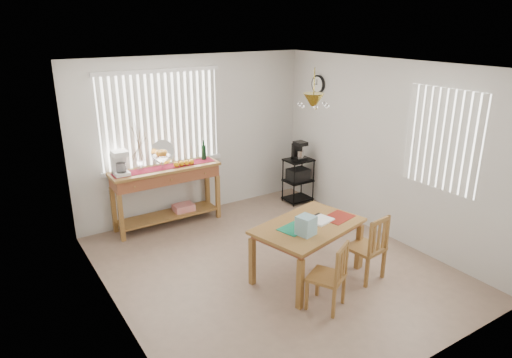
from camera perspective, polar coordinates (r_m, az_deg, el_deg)
ground at (r=6.16m, az=2.02°, el=-10.91°), size 4.00×4.50×0.01m
room_shell at (r=5.53m, az=2.16°, el=4.57°), size 4.20×4.70×2.70m
sideboard at (r=7.21m, az=-11.08°, el=-0.35°), size 1.70×0.48×0.95m
sideboard_items at (r=7.02m, az=-13.33°, el=2.28°), size 1.61×0.41×0.73m
wire_cart at (r=8.11m, az=5.28°, el=0.35°), size 0.46×0.37×0.79m
cart_items at (r=7.98m, az=5.35°, el=3.52°), size 0.19×0.22×0.33m
dining_table at (r=5.70m, az=6.53°, el=-6.43°), size 1.50×1.15×0.71m
table_items at (r=5.47m, az=6.72°, el=-5.63°), size 1.10×0.50×0.23m
chair_left at (r=5.24m, az=9.16°, el=-11.96°), size 0.50×0.50×0.81m
chair_right at (r=5.87m, az=13.81°, el=-8.37°), size 0.45×0.45×0.86m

